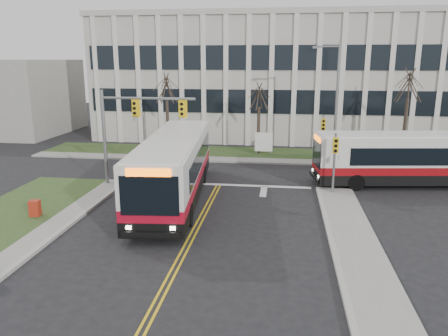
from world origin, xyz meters
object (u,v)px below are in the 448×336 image
at_px(streetlight, 335,97).
at_px(newspaper_box_red, 35,209).
at_px(bus_main, 174,169).
at_px(bus_cross, 413,160).
at_px(directory_sign, 264,142).

bearing_deg(streetlight, newspaper_box_red, -137.14).
relative_size(bus_main, newspaper_box_red, 14.47).
bearing_deg(bus_cross, bus_main, -79.50).
xyz_separation_m(streetlight, bus_main, (-10.19, -11.27, -3.36)).
height_order(streetlight, directory_sign, streetlight).
relative_size(directory_sign, newspaper_box_red, 2.11).
bearing_deg(directory_sign, streetlight, -13.23).
distance_m(streetlight, bus_cross, 8.57).
xyz_separation_m(streetlight, bus_cross, (4.50, -6.40, -3.52)).
distance_m(bus_main, newspaper_box_red, 7.78).
distance_m(bus_cross, newspaper_box_red, 23.01).
distance_m(directory_sign, bus_main, 13.42).
xyz_separation_m(bus_main, newspaper_box_red, (-6.44, -4.16, -1.36)).
bearing_deg(newspaper_box_red, streetlight, 34.21).
bearing_deg(bus_cross, streetlight, -152.74).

